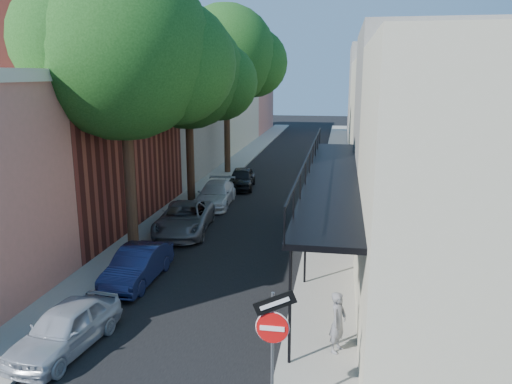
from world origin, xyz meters
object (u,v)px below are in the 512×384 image
at_px(sign_post, 273,333).
at_px(parked_car_c, 184,218).
at_px(parked_car_e, 242,178).
at_px(pedestrian, 338,322).
at_px(oak_near, 136,53).
at_px(oak_mid, 196,75).
at_px(parked_car_a, 65,328).
at_px(oak_far, 233,57).
at_px(parked_car_d, 216,194).
at_px(parked_car_b, 137,265).

height_order(sign_post, parked_car_c, sign_post).
distance_m(parked_car_e, pedestrian, 19.62).
bearing_deg(pedestrian, parked_car_e, 41.21).
bearing_deg(parked_car_e, pedestrian, -76.64).
relative_size(oak_near, oak_mid, 1.12).
xyz_separation_m(oak_near, oak_mid, (-0.05, 7.97, -0.82)).
relative_size(sign_post, parked_car_a, 0.83).
bearing_deg(oak_mid, parked_car_e, 68.60).
bearing_deg(parked_car_c, oak_far, 86.73).
bearing_deg(parked_car_d, parked_car_e, 79.69).
bearing_deg(oak_mid, pedestrian, -61.40).
relative_size(sign_post, parked_car_b, 0.80).
xyz_separation_m(oak_mid, parked_car_e, (1.61, 4.11, -6.40)).
xyz_separation_m(oak_near, pedestrian, (7.84, -6.50, -6.95)).
height_order(oak_mid, pedestrian, oak_mid).
bearing_deg(parked_car_c, oak_mid, 92.57).
relative_size(sign_post, oak_far, 0.25).
distance_m(parked_car_b, parked_car_e, 15.07).
xyz_separation_m(parked_car_a, parked_car_b, (0.12, 4.48, 0.00)).
distance_m(oak_far, parked_car_e, 9.19).
bearing_deg(parked_car_d, parked_car_a, -93.76).
bearing_deg(oak_near, parked_car_b, -73.41).
xyz_separation_m(sign_post, parked_car_a, (-5.76, 1.84, -1.42)).
bearing_deg(parked_car_e, parked_car_c, -100.15).
height_order(parked_car_c, parked_car_d, parked_car_c).
bearing_deg(parked_car_c, sign_post, -70.67).
bearing_deg(parked_car_a, pedestrian, 14.95).
bearing_deg(parked_car_e, oak_far, 102.15).
height_order(oak_near, parked_car_e, oak_near).
relative_size(oak_mid, oak_far, 0.86).
distance_m(parked_car_c, parked_car_d, 4.94).
bearing_deg(parked_car_b, pedestrian, -25.57).
distance_m(parked_car_c, parked_car_e, 9.40).
height_order(sign_post, parked_car_d, sign_post).
bearing_deg(parked_car_b, parked_car_e, 88.78).
height_order(oak_far, parked_car_e, oak_far).
xyz_separation_m(oak_mid, pedestrian, (7.89, -14.47, -6.12)).
relative_size(oak_near, pedestrian, 7.04).
relative_size(parked_car_d, pedestrian, 2.73).
relative_size(parked_car_a, parked_car_e, 0.94).
xyz_separation_m(oak_near, oak_far, (0.01, 17.01, 0.38)).
height_order(oak_far, parked_car_c, oak_far).
height_order(oak_far, parked_car_a, oak_far).
bearing_deg(parked_car_d, parked_car_c, -95.48).
bearing_deg(oak_near, parked_car_d, 82.65).
bearing_deg(oak_near, oak_mid, 90.37).
bearing_deg(oak_far, parked_car_a, -88.23).
height_order(oak_near, parked_car_b, oak_near).
height_order(oak_mid, oak_far, oak_far).
bearing_deg(parked_car_e, parked_car_b, -97.87).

